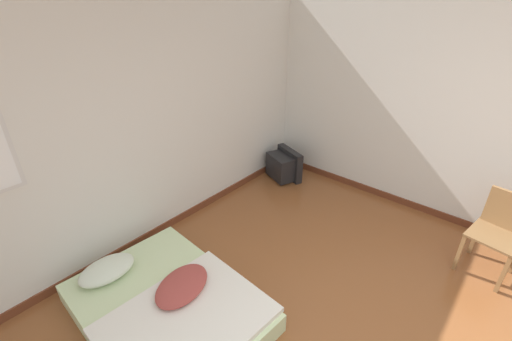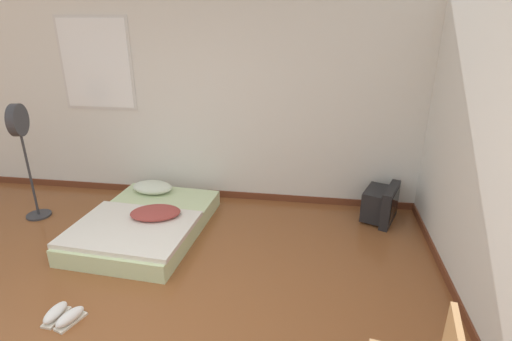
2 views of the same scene
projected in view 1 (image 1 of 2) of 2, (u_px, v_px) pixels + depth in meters
wall_back at (116, 139)px, 3.33m from camera, size 7.94×0.08×2.60m
mattress_bed at (167, 306)px, 3.00m from camera, size 1.35×1.79×0.34m
crt_tv at (284, 165)px, 5.18m from camera, size 0.50×0.58×0.45m
wooden_chair at (501, 228)px, 3.37m from camera, size 0.50×0.50×0.86m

